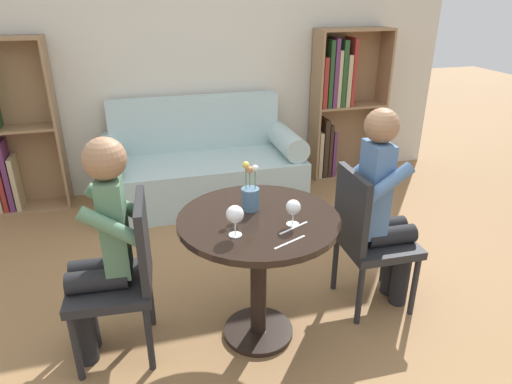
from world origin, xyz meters
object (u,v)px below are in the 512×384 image
(bookshelf_right, at_px, (339,103))
(chair_right, at_px, (367,234))
(chair_left, at_px, (123,273))
(person_left, at_px, (101,248))
(person_right, at_px, (384,208))
(couch, at_px, (202,168))
(wine_glass_left, at_px, (235,215))
(wine_glass_right, at_px, (293,208))
(flower_vase, at_px, (250,195))

(bookshelf_right, height_order, chair_right, bookshelf_right)
(chair_left, distance_m, person_left, 0.18)
(chair_right, bearing_deg, person_left, 91.95)
(person_left, bearing_deg, bookshelf_right, 137.09)
(person_right, bearing_deg, person_left, 91.79)
(couch, distance_m, person_right, 2.02)
(person_right, xyz_separation_m, wine_glass_left, (-0.95, -0.25, 0.21))
(person_right, bearing_deg, bookshelf_right, -16.59)
(couch, bearing_deg, person_right, -66.50)
(bookshelf_right, bearing_deg, chair_left, -135.85)
(chair_left, bearing_deg, chair_right, 95.29)
(couch, height_order, chair_left, couch)
(chair_right, bearing_deg, wine_glass_right, 113.10)
(wine_glass_left, bearing_deg, person_left, 159.46)
(chair_right, height_order, flower_vase, flower_vase)
(bookshelf_right, height_order, flower_vase, bookshelf_right)
(chair_right, distance_m, wine_glass_left, 0.97)
(couch, bearing_deg, person_left, -113.35)
(couch, bearing_deg, bookshelf_right, 10.19)
(chair_left, bearing_deg, couch, 163.39)
(person_left, height_order, wine_glass_right, person_left)
(flower_vase, bearing_deg, wine_glass_left, -119.23)
(chair_right, relative_size, wine_glass_left, 5.81)
(person_left, xyz_separation_m, person_right, (1.58, 0.01, 0.00))
(chair_left, distance_m, flower_vase, 0.77)
(bookshelf_right, distance_m, chair_right, 2.24)
(couch, bearing_deg, chair_left, -110.85)
(chair_left, relative_size, chair_right, 1.00)
(couch, xyz_separation_m, person_left, (-0.79, -1.83, 0.34))
(couch, distance_m, wine_glass_right, 2.12)
(couch, relative_size, wine_glass_right, 13.53)
(bookshelf_right, bearing_deg, couch, -169.81)
(couch, height_order, flower_vase, flower_vase)
(person_right, xyz_separation_m, wine_glass_right, (-0.65, -0.22, 0.19))
(person_right, bearing_deg, chair_right, 89.07)
(person_left, xyz_separation_m, wine_glass_left, (0.63, -0.24, 0.21))
(bookshelf_right, distance_m, flower_vase, 2.56)
(person_left, bearing_deg, person_right, 94.64)
(chair_left, height_order, chair_right, same)
(couch, relative_size, person_left, 1.48)
(chair_right, height_order, person_left, person_left)
(person_left, distance_m, wine_glass_left, 0.71)
(wine_glass_left, bearing_deg, wine_glass_right, 5.50)
(person_right, distance_m, wine_glass_right, 0.71)
(wine_glass_right, bearing_deg, flower_vase, 125.30)
(person_left, height_order, flower_vase, person_left)
(chair_right, xyz_separation_m, person_right, (0.09, -0.00, 0.16))
(chair_right, bearing_deg, bookshelf_right, -18.83)
(bookshelf_right, bearing_deg, flower_vase, -125.53)
(bookshelf_right, bearing_deg, wine_glass_left, -124.88)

